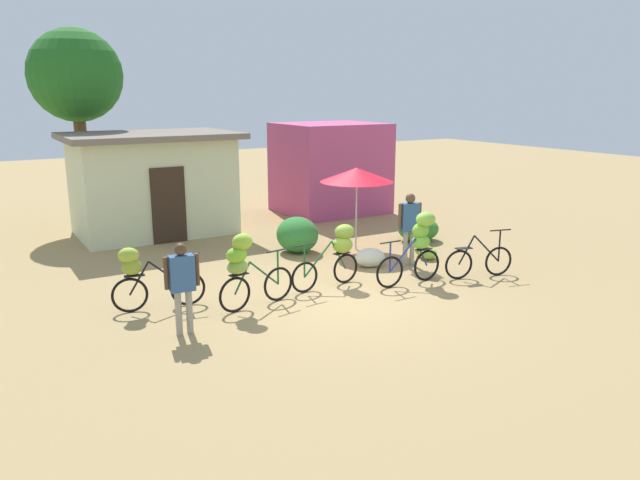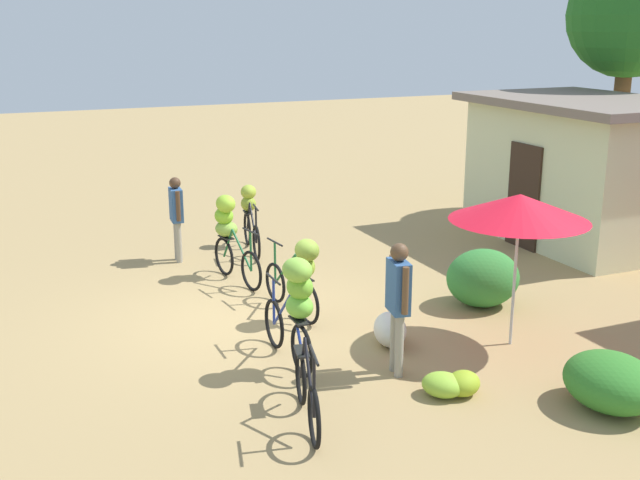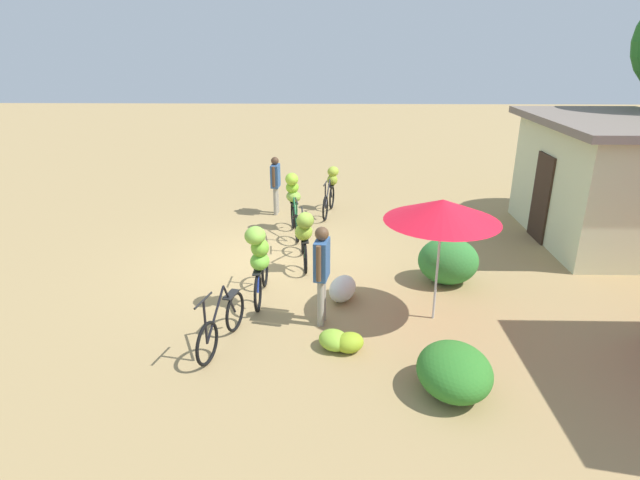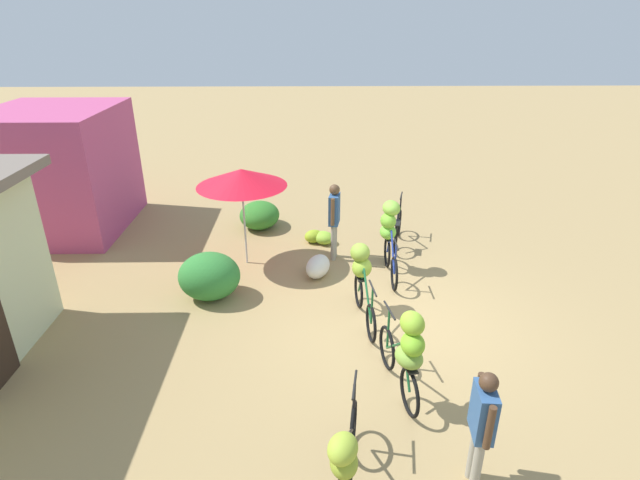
{
  "view_description": "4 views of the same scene",
  "coord_description": "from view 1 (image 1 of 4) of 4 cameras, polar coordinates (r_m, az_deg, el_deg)",
  "views": [
    {
      "loc": [
        -6.18,
        -9.54,
        3.91
      ],
      "look_at": [
        -0.01,
        0.83,
        0.98
      ],
      "focal_mm": 34.45,
      "sensor_mm": 36.0,
      "label": 1
    },
    {
      "loc": [
        10.34,
        -3.34,
        4.22
      ],
      "look_at": [
        -0.13,
        1.22,
        1.03
      ],
      "focal_mm": 44.02,
      "sensor_mm": 36.0,
      "label": 2
    },
    {
      "loc": [
        9.97,
        1.24,
        4.33
      ],
      "look_at": [
        1.08,
        1.04,
        0.91
      ],
      "focal_mm": 28.87,
      "sensor_mm": 36.0,
      "label": 3
    },
    {
      "loc": [
        -7.27,
        1.57,
        4.92
      ],
      "look_at": [
        0.85,
        1.43,
        1.2
      ],
      "focal_mm": 28.1,
      "sensor_mm": 36.0,
      "label": 4
    }
  ],
  "objects": [
    {
      "name": "produce_sack",
      "position": [
        14.02,
        4.68,
        -1.64
      ],
      "size": [
        0.81,
        0.67,
        0.44
      ],
      "primitive_type": "ellipsoid",
      "rotation": [
        0.0,
        0.0,
        2.76
      ],
      "color": "silver",
      "rests_on": "ground"
    },
    {
      "name": "bicycle_leftmost",
      "position": [
        11.56,
        -16.1,
        -3.07
      ],
      "size": [
        1.68,
        0.48,
        1.2
      ],
      "color": "black",
      "rests_on": "ground"
    },
    {
      "name": "tree_behind_building",
      "position": [
        19.45,
        -21.77,
        13.85
      ],
      "size": [
        2.64,
        2.64,
        5.67
      ],
      "color": "brown",
      "rests_on": "ground"
    },
    {
      "name": "bicycle_by_shop",
      "position": [
        12.86,
        9.14,
        -0.06
      ],
      "size": [
        1.64,
        0.42,
        1.49
      ],
      "color": "black",
      "rests_on": "ground"
    },
    {
      "name": "person_bystander",
      "position": [
        14.04,
        8.33,
        1.69
      ],
      "size": [
        0.57,
        0.27,
        1.68
      ],
      "color": "gray",
      "rests_on": "ground"
    },
    {
      "name": "bicycle_center_loaded",
      "position": [
        12.55,
        1.66,
        -0.83
      ],
      "size": [
        1.68,
        0.43,
        1.26
      ],
      "color": "black",
      "rests_on": "ground"
    },
    {
      "name": "hedge_bush_front_right",
      "position": [
        16.62,
        9.13,
        1.01
      ],
      "size": [
        1.14,
        0.98,
        0.64
      ],
      "primitive_type": "ellipsoid",
      "color": "#317A28",
      "rests_on": "ground"
    },
    {
      "name": "ground_plane",
      "position": [
        12.02,
        2.06,
        -5.33
      ],
      "size": [
        60.0,
        60.0,
        0.0
      ],
      "primitive_type": "plane",
      "color": "#A38755"
    },
    {
      "name": "bicycle_near_pile",
      "position": [
        11.19,
        -7.02,
        -2.35
      ],
      "size": [
        1.63,
        0.47,
        1.44
      ],
      "color": "black",
      "rests_on": "ground"
    },
    {
      "name": "hedge_bush_front_left",
      "position": [
        15.23,
        -2.12,
        0.5
      ],
      "size": [
        1.01,
        1.14,
        0.89
      ],
      "primitive_type": "ellipsoid",
      "color": "#328135",
      "rests_on": "ground"
    },
    {
      "name": "shop_pink",
      "position": [
        20.29,
        0.94,
        6.7
      ],
      "size": [
        3.2,
        2.8,
        2.91
      ],
      "primitive_type": "cube",
      "color": "#B94679",
      "rests_on": "ground"
    },
    {
      "name": "bicycle_rightmost",
      "position": [
        13.6,
        14.55,
        -1.93
      ],
      "size": [
        1.57,
        0.44,
        1.03
      ],
      "color": "black",
      "rests_on": "ground"
    },
    {
      "name": "person_vendor",
      "position": [
        10.2,
        -12.68,
        -3.59
      ],
      "size": [
        0.58,
        0.23,
        1.55
      ],
      "color": "gray",
      "rests_on": "ground"
    },
    {
      "name": "building_low",
      "position": [
        17.78,
        -15.28,
        5.15
      ],
      "size": [
        4.57,
        3.22,
        2.81
      ],
      "color": "beige",
      "rests_on": "ground"
    },
    {
      "name": "banana_pile_on_ground",
      "position": [
        14.97,
        9.84,
        -1.12
      ],
      "size": [
        0.66,
        0.83,
        0.29
      ],
      "color": "#90B125",
      "rests_on": "ground"
    },
    {
      "name": "market_umbrella",
      "position": [
        15.26,
        3.44,
        6.07
      ],
      "size": [
        1.82,
        1.82,
        2.08
      ],
      "color": "beige",
      "rests_on": "ground"
    }
  ]
}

